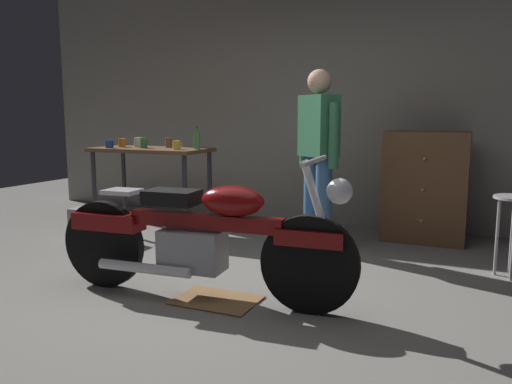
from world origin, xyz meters
name	(u,v)px	position (x,y,z in m)	size (l,w,h in m)	color
ground_plane	(221,299)	(0.00, 0.00, 0.00)	(12.00, 12.00, 0.00)	gray
back_wall	(334,89)	(0.00, 2.80, 1.55)	(8.00, 0.12, 3.10)	gray
workbench	(151,158)	(-1.75, 1.69, 0.79)	(1.30, 0.64, 0.90)	brown
motorcycle	(201,235)	(-0.12, -0.04, 0.45)	(2.19, 0.60, 1.00)	black
person_standing	(318,152)	(0.21, 1.56, 0.93)	(0.46, 0.41, 1.67)	#396396
wooden_dresser	(425,187)	(1.10, 2.30, 0.55)	(0.80, 0.47, 1.10)	brown
drip_tray	(217,300)	(-0.01, -0.04, 0.01)	(0.56, 0.40, 0.01)	olive
storage_bin	(96,225)	(-1.90, 0.94, 0.17)	(0.44, 0.32, 0.34)	gray
mug_white_ceramic	(138,142)	(-1.96, 1.75, 0.95)	(0.12, 0.09, 0.11)	white
mug_yellow_tall	(177,145)	(-1.35, 1.59, 0.95)	(0.11, 0.08, 0.09)	yellow
mug_blue_enamel	(109,144)	(-2.18, 1.52, 0.94)	(0.12, 0.09, 0.09)	#2D51AD
mug_brown_stoneware	(169,143)	(-1.60, 1.83, 0.96)	(0.11, 0.07, 0.11)	brown
mug_green_speckled	(144,143)	(-1.80, 1.63, 0.96)	(0.11, 0.07, 0.11)	#3D7F4C
mug_orange_travel	(122,143)	(-2.13, 1.69, 0.95)	(0.12, 0.08, 0.10)	orange
bottle	(197,140)	(-1.17, 1.71, 1.00)	(0.06, 0.06, 0.24)	#4C8C4C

